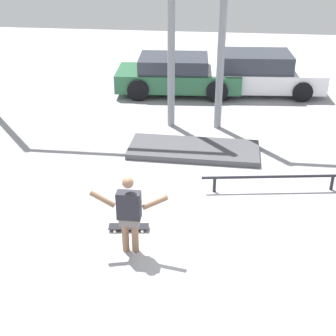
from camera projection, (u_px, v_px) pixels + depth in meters
ground_plane at (176, 228)px, 8.85m from camera, size 36.00×36.00×0.00m
skateboarder at (129, 212)px, 7.87m from camera, size 1.34×0.20×1.47m
skateboard at (129, 227)px, 8.78m from camera, size 0.77×0.31×0.08m
manual_pad at (194, 150)px, 11.74m from camera, size 3.27×1.40×0.15m
grind_rail at (274, 178)px, 9.95m from camera, size 3.07×0.52×0.37m
canopy_support_right at (332, 2)px, 11.37m from camera, size 5.43×0.20×5.57m
parked_car_green at (177, 75)px, 15.65m from camera, size 4.19×2.17×1.23m
parked_car_white at (258, 74)px, 15.64m from camera, size 4.31×2.15×1.35m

